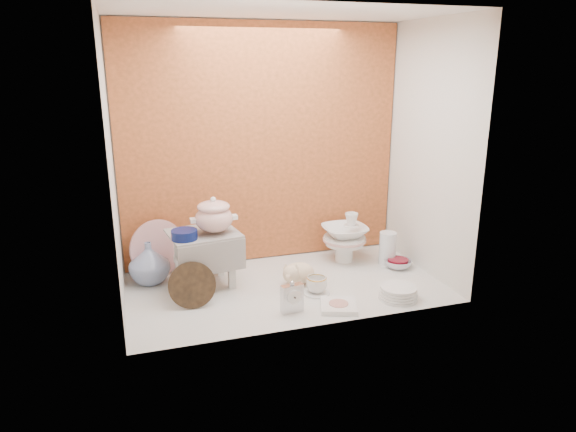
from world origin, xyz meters
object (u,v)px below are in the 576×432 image
step_stool (204,259)px  dinner_plate_stack (398,293)px  plush_pig (298,273)px  blue_white_vase (149,263)px  porcelain_tower (345,237)px  soup_tureen (214,215)px  floral_platter (158,248)px  mantel_clock (292,297)px  crystal_bowl (398,264)px  gold_rim_teacup (317,284)px

step_stool → dinner_plate_stack: bearing=-35.5°
plush_pig → blue_white_vase: bearing=139.2°
dinner_plate_stack → porcelain_tower: porcelain_tower is taller
soup_tureen → floral_platter: bearing=139.1°
floral_platter → soup_tureen: bearing=-40.9°
soup_tureen → plush_pig: (0.46, -0.13, -0.36)m
step_stool → floral_platter: floral_platter is taller
plush_pig → soup_tureen: bearing=143.1°
mantel_clock → crystal_bowl: mantel_clock is taller
blue_white_vase → gold_rim_teacup: (0.88, -0.44, -0.07)m
floral_platter → dinner_plate_stack: (1.23, -0.74, -0.14)m
soup_tureen → gold_rim_teacup: (0.52, -0.28, -0.37)m
gold_rim_teacup → crystal_bowl: bearing=18.2°
step_stool → crystal_bowl: bearing=-13.1°
step_stool → mantel_clock: bearing=-60.0°
step_stool → soup_tureen: (0.06, -0.03, 0.27)m
dinner_plate_stack → porcelain_tower: (-0.06, 0.62, 0.13)m
soup_tureen → mantel_clock: soup_tureen is taller
porcelain_tower → mantel_clock: bearing=-133.0°
dinner_plate_stack → plush_pig: bearing=143.1°
step_stool → soup_tureen: bearing=-37.0°
soup_tureen → porcelain_tower: 0.92m
mantel_clock → crystal_bowl: 0.91m
mantel_clock → floral_platter: bearing=123.1°
floral_platter → blue_white_vase: floral_platter is taller
step_stool → blue_white_vase: bearing=148.7°
dinner_plate_stack → floral_platter: bearing=148.9°
crystal_bowl → porcelain_tower: (-0.28, 0.21, 0.14)m
soup_tureen → mantel_clock: 0.65m
step_stool → porcelain_tower: bearing=-1.6°
soup_tureen → dinner_plate_stack: soup_tureen is taller
gold_rim_teacup → dinner_plate_stack: size_ratio=0.54×
plush_pig → dinner_plate_stack: plush_pig is taller
blue_white_vase → porcelain_tower: size_ratio=0.76×
floral_platter → mantel_clock: size_ratio=2.02×
soup_tureen → gold_rim_teacup: soup_tureen is taller
gold_rim_teacup → dinner_plate_stack: bearing=-26.0°
dinner_plate_stack → crystal_bowl: dinner_plate_stack is taller
crystal_bowl → porcelain_tower: porcelain_tower is taller
soup_tureen → crystal_bowl: (1.15, -0.07, -0.40)m
mantel_clock → plush_pig: size_ratio=0.71×
blue_white_vase → gold_rim_teacup: blue_white_vase is taller
floral_platter → dinner_plate_stack: 1.44m
step_stool → blue_white_vase: size_ratio=1.54×
crystal_bowl → step_stool: bearing=175.0°
soup_tureen → mantel_clock: (0.32, -0.45, -0.34)m
plush_pig → gold_rim_teacup: 0.16m
soup_tureen → blue_white_vase: soup_tureen is taller
gold_rim_teacup → blue_white_vase: bearing=153.4°
blue_white_vase → plush_pig: size_ratio=1.03×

